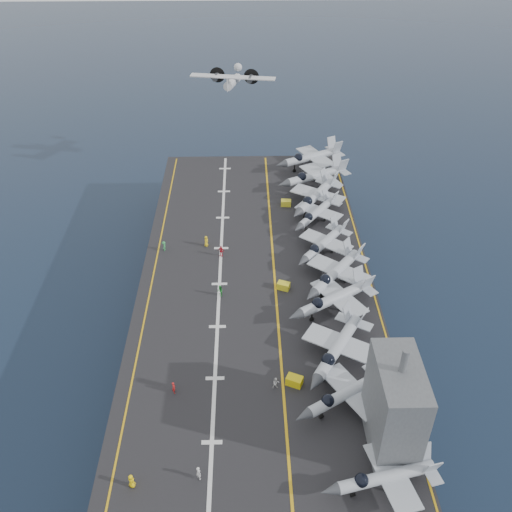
{
  "coord_description": "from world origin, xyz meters",
  "views": [
    {
      "loc": [
        -1.63,
        -71.75,
        68.49
      ],
      "look_at": [
        0.0,
        4.0,
        13.0
      ],
      "focal_mm": 40.0,
      "sensor_mm": 36.0,
      "label": 1
    }
  ],
  "objects_px": {
    "tow_cart_a": "(294,381)",
    "transport_plane": "(233,82)",
    "fighter_jet_0": "(386,476)",
    "island_superstructure": "(396,398)"
  },
  "relations": [
    {
      "from": "fighter_jet_0",
      "to": "island_superstructure",
      "type": "bearing_deg",
      "value": 74.9
    },
    {
      "from": "fighter_jet_0",
      "to": "tow_cart_a",
      "type": "relative_size",
      "value": 6.08
    },
    {
      "from": "tow_cart_a",
      "to": "fighter_jet_0",
      "type": "bearing_deg",
      "value": -59.93
    },
    {
      "from": "transport_plane",
      "to": "tow_cart_a",
      "type": "bearing_deg",
      "value": -83.62
    },
    {
      "from": "tow_cart_a",
      "to": "transport_plane",
      "type": "bearing_deg",
      "value": 96.38
    },
    {
      "from": "tow_cart_a",
      "to": "transport_plane",
      "type": "height_order",
      "value": "transport_plane"
    },
    {
      "from": "island_superstructure",
      "to": "tow_cart_a",
      "type": "relative_size",
      "value": 6.09
    },
    {
      "from": "fighter_jet_0",
      "to": "transport_plane",
      "type": "distance_m",
      "value": 95.2
    },
    {
      "from": "fighter_jet_0",
      "to": "tow_cart_a",
      "type": "bearing_deg",
      "value": 120.07
    },
    {
      "from": "transport_plane",
      "to": "fighter_jet_0",
      "type": "bearing_deg",
      "value": -79.36
    }
  ]
}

